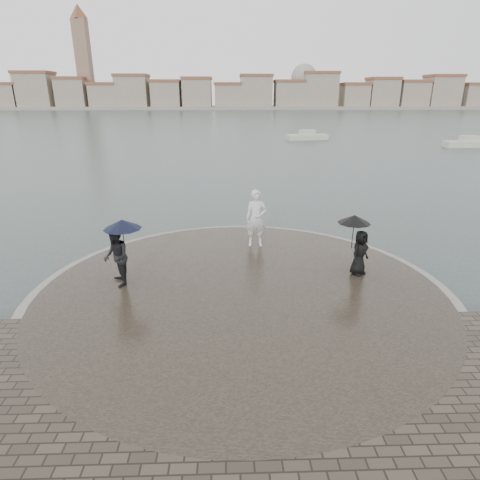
{
  "coord_description": "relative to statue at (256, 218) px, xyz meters",
  "views": [
    {
      "loc": [
        -0.37,
        -7.21,
        5.84
      ],
      "look_at": [
        0.0,
        4.8,
        1.45
      ],
      "focal_mm": 30.0,
      "sensor_mm": 36.0,
      "label": 1
    }
  ],
  "objects": [
    {
      "name": "quay_tip",
      "position": [
        -0.68,
        -3.68,
        -1.26
      ],
      "size": [
        11.9,
        11.9,
        0.36
      ],
      "primitive_type": "cylinder",
      "color": "#2D261E",
      "rests_on": "ground"
    },
    {
      "name": "visitor_right",
      "position": [
        3.03,
        -2.66,
        0.04
      ],
      "size": [
        1.19,
        1.03,
        1.95
      ],
      "color": "black",
      "rests_on": "quay_tip"
    },
    {
      "name": "kerb_ring",
      "position": [
        -0.68,
        -3.68,
        -1.28
      ],
      "size": [
        12.5,
        12.5,
        0.32
      ],
      "primitive_type": "cylinder",
      "color": "gray",
      "rests_on": "ground"
    },
    {
      "name": "ground",
      "position": [
        -0.68,
        -7.18,
        -1.44
      ],
      "size": [
        400.0,
        400.0,
        0.0
      ],
      "primitive_type": "plane",
      "color": "#2B3835",
      "rests_on": "ground"
    },
    {
      "name": "visitor_left",
      "position": [
        -4.34,
        -3.23,
        0.07
      ],
      "size": [
        1.3,
        1.2,
        2.04
      ],
      "color": "black",
      "rests_on": "quay_tip"
    },
    {
      "name": "boats",
      "position": [
        18.33,
        36.55,
        -1.06
      ],
      "size": [
        22.85,
        10.52,
        1.5
      ],
      "color": "#BAB8A8",
      "rests_on": "ground"
    },
    {
      "name": "far_skyline",
      "position": [
        -6.97,
        153.52,
        4.17
      ],
      "size": [
        260.0,
        20.0,
        37.0
      ],
      "color": "gray",
      "rests_on": "ground"
    },
    {
      "name": "statue",
      "position": [
        0.0,
        0.0,
        0.0
      ],
      "size": [
        0.79,
        0.52,
        2.16
      ],
      "primitive_type": "imported",
      "rotation": [
        0.0,
        0.0,
        -0.0
      ],
      "color": "silver",
      "rests_on": "quay_tip"
    }
  ]
}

